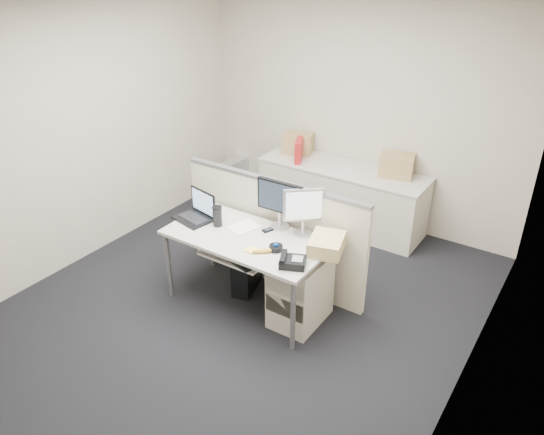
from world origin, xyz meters
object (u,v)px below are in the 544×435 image
Objects in this scene: desk at (247,243)px; laptop at (192,207)px; desk_phone at (293,262)px; monitor_main at (280,205)px.

laptop is at bearing -178.15° from desk.
desk is 0.65m from laptop.
laptop is 1.66× the size of desk_phone.
monitor_main reaches higher than laptop.
desk_phone is (0.45, -0.50, -0.20)m from monitor_main.
desk_phone is at bearing -49.39° from monitor_main.
desk_phone reaches higher than desk.
monitor_main is 1.31× the size of laptop.
monitor_main is 0.70m from desk_phone.
desk is 0.46m from monitor_main.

